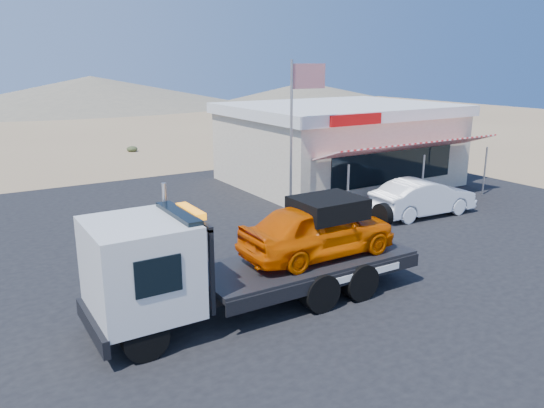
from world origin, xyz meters
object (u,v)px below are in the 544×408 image
object	(u,v)px
white_sedan	(423,197)
flagpole	(297,122)
tow_truck	(254,250)
jerky_store	(338,143)

from	to	relation	value
white_sedan	flagpole	size ratio (longest dim) A/B	0.73
tow_truck	white_sedan	size ratio (longest dim) A/B	1.90
white_sedan	flagpole	distance (m)	5.94
tow_truck	flagpole	bearing A→B (deg)	48.39
flagpole	white_sedan	bearing A→B (deg)	-24.52
jerky_store	tow_truck	bearing A→B (deg)	-136.24
jerky_store	flagpole	bearing A→B (deg)	-141.21
tow_truck	flagpole	xyz separation A→B (m)	(5.09, 5.73, 2.27)
flagpole	tow_truck	bearing A→B (deg)	-131.61
tow_truck	jerky_store	world-z (taller)	jerky_store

